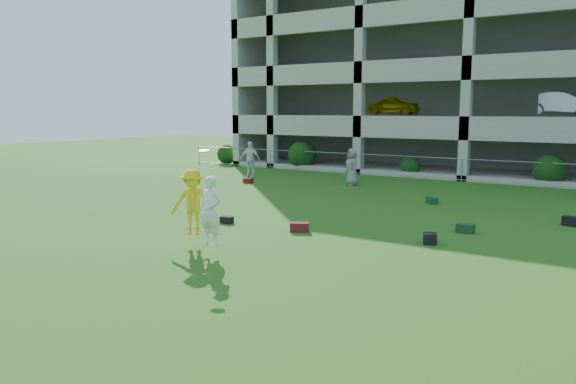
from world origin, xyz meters
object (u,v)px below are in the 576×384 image
Objects in this scene: bystander_c at (352,167)px; frisbee_contest at (197,204)px; parking_garage at (507,71)px; bystander_b at (250,159)px; crate_d at (430,239)px.

frisbee_contest reaches higher than bystander_c.
parking_garage is at bearing 109.95° from bystander_c.
crate_d is (13.47, -9.58, -0.82)m from bystander_b.
bystander_c is (6.17, 0.04, -0.08)m from bystander_b.
bystander_c is at bearing -15.84° from bystander_b.
parking_garage is at bearing 36.20° from bystander_b.
bystander_b is 1.09× the size of bystander_c.
bystander_b is at bearing -142.81° from bystander_c.
frisbee_contest is at bearing -93.45° from parking_garage.
bystander_b is 17.40m from parking_garage.
parking_garage reaches higher than bystander_b.
frisbee_contest is at bearing -43.11° from bystander_c.
frisbee_contest is 27.13m from parking_garage.
crate_d is at bearing -81.73° from parking_garage.
frisbee_contest is (2.39, -13.49, 0.29)m from bystander_c.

